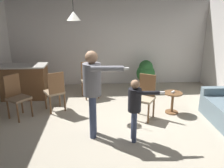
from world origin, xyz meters
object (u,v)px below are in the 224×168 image
at_px(side_table_by_couch, 173,100).
at_px(dining_chair_by_counter, 55,90).
at_px(person_child, 135,104).
at_px(potted_plant_corner, 146,73).
at_px(person_adult, 93,85).
at_px(spare_remote_on_table, 173,92).
at_px(dining_chair_centre_back, 145,95).
at_px(dining_chair_near_wall, 89,78).
at_px(dining_chair_spare, 16,95).
at_px(kitchen_counter, 25,82).

bearing_deg(side_table_by_couch, dining_chair_by_counter, 174.08).
relative_size(person_child, potted_plant_corner, 1.34).
relative_size(person_adult, spare_remote_on_table, 12.95).
bearing_deg(person_child, dining_chair_centre_back, 158.51).
bearing_deg(dining_chair_near_wall, person_child, 90.64).
height_order(dining_chair_by_counter, potted_plant_corner, dining_chair_by_counter).
bearing_deg(person_adult, spare_remote_on_table, 119.94).
height_order(dining_chair_centre_back, dining_chair_spare, same).
bearing_deg(side_table_by_couch, person_child, -133.33).
height_order(dining_chair_near_wall, dining_chair_spare, same).
bearing_deg(dining_chair_near_wall, dining_chair_spare, 18.20).
distance_m(person_adult, spare_remote_on_table, 2.13).
distance_m(side_table_by_couch, spare_remote_on_table, 0.21).
height_order(kitchen_counter, potted_plant_corner, kitchen_counter).
bearing_deg(person_adult, kitchen_counter, -135.28).
xyz_separation_m(dining_chair_by_counter, potted_plant_corner, (2.55, 1.66, -0.05)).
relative_size(person_child, dining_chair_centre_back, 1.20).
relative_size(person_child, dining_chair_near_wall, 1.20).
height_order(person_child, dining_chair_spare, person_child).
height_order(kitchen_counter, side_table_by_couch, kitchen_counter).
bearing_deg(dining_chair_near_wall, person_adult, 74.06).
bearing_deg(side_table_by_couch, dining_chair_near_wall, 147.89).
bearing_deg(kitchen_counter, spare_remote_on_table, -18.90).
relative_size(kitchen_counter, person_child, 1.05).
bearing_deg(dining_chair_centre_back, kitchen_counter, 6.42).
distance_m(dining_chair_near_wall, dining_chair_spare, 2.04).
xyz_separation_m(side_table_by_couch, potted_plant_corner, (-0.25, 1.95, 0.17)).
relative_size(dining_chair_by_counter, potted_plant_corner, 1.12).
distance_m(kitchen_counter, person_child, 3.66).
relative_size(person_adult, dining_chair_near_wall, 1.68).
bearing_deg(dining_chair_by_counter, kitchen_counter, 106.88).
bearing_deg(dining_chair_centre_back, spare_remote_on_table, -133.69).
height_order(dining_chair_centre_back, potted_plant_corner, dining_chair_centre_back).
height_order(potted_plant_corner, spare_remote_on_table, potted_plant_corner).
height_order(dining_chair_near_wall, spare_remote_on_table, dining_chair_near_wall).
distance_m(person_adult, dining_chair_centre_back, 1.46).
relative_size(dining_chair_by_counter, dining_chair_near_wall, 1.00).
relative_size(dining_chair_near_wall, spare_remote_on_table, 7.69).
xyz_separation_m(kitchen_counter, spare_remote_on_table, (3.80, -1.30, 0.06)).
relative_size(dining_chair_spare, potted_plant_corner, 1.12).
bearing_deg(person_adult, dining_chair_by_counter, -139.30).
distance_m(side_table_by_couch, dining_chair_spare, 3.63).
distance_m(person_child, spare_remote_on_table, 1.61).
xyz_separation_m(person_adult, dining_chair_centre_back, (1.16, 0.74, -0.50)).
xyz_separation_m(side_table_by_couch, dining_chair_spare, (-3.62, 0.01, 0.22)).
bearing_deg(potted_plant_corner, dining_chair_centre_back, -102.15).
height_order(kitchen_counter, dining_chair_by_counter, dining_chair_by_counter).
height_order(person_adult, spare_remote_on_table, person_adult).
height_order(dining_chair_spare, spare_remote_on_table, dining_chair_spare).
bearing_deg(person_child, dining_chair_spare, -114.66).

